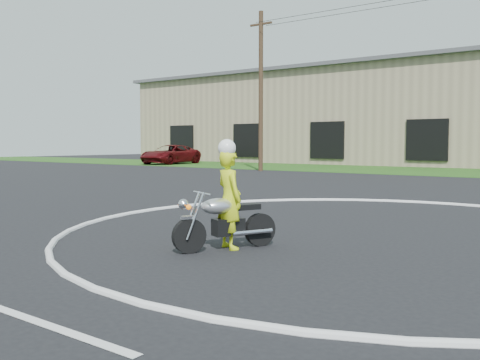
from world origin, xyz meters
The scene contains 5 objects.
ground centered at (0.00, 0.00, 0.00)m, with size 120.00×120.00×0.00m, color black.
primary_motorcycle centered at (-1.24, -0.03, 0.49)m, with size 1.03×1.77×1.00m.
rider_primary_grp centered at (-1.23, 0.11, 0.90)m, with size 0.73×0.62×1.86m.
pickup_grp centered at (-27.37, 25.54, 0.81)m, with size 3.28×6.06×1.61m.
warehouse centered at (-18.00, 39.99, 4.16)m, with size 41.00×17.00×8.30m.
Camera 1 is at (4.30, -6.98, 1.80)m, focal length 40.00 mm.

